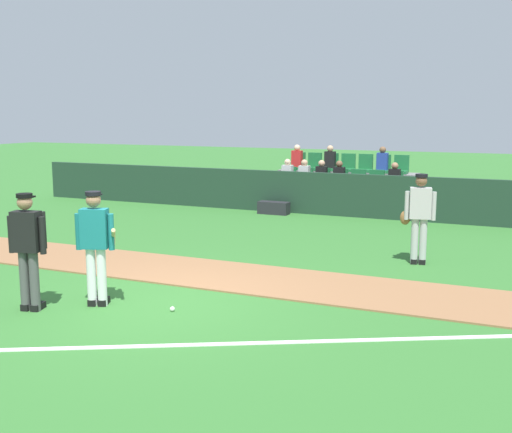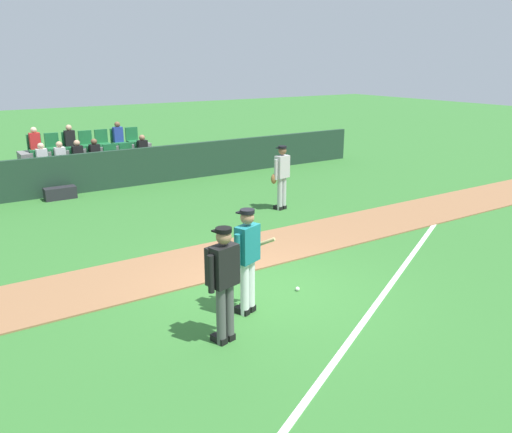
{
  "view_description": "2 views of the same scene",
  "coord_description": "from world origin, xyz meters",
  "px_view_note": "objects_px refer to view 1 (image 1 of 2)",
  "views": [
    {
      "loc": [
        5.18,
        -7.89,
        2.92
      ],
      "look_at": [
        0.95,
        1.75,
        1.15
      ],
      "focal_mm": 43.7,
      "sensor_mm": 36.0,
      "label": 1
    },
    {
      "loc": [
        -4.8,
        -6.98,
        3.98
      ],
      "look_at": [
        0.51,
        1.16,
        1.03
      ],
      "focal_mm": 36.41,
      "sensor_mm": 36.0,
      "label": 2
    }
  ],
  "objects_px": {
    "umpire_home_plate": "(28,245)",
    "equipment_bag": "(274,208)",
    "batter_teal_jersey": "(96,244)",
    "baseball": "(172,309)",
    "runner_grey_jersey": "(419,215)"
  },
  "relations": [
    {
      "from": "runner_grey_jersey",
      "to": "equipment_bag",
      "type": "distance_m",
      "value": 6.63
    },
    {
      "from": "batter_teal_jersey",
      "to": "umpire_home_plate",
      "type": "height_order",
      "value": "same"
    },
    {
      "from": "umpire_home_plate",
      "to": "baseball",
      "type": "bearing_deg",
      "value": 22.02
    },
    {
      "from": "umpire_home_plate",
      "to": "runner_grey_jersey",
      "type": "distance_m",
      "value": 7.1
    },
    {
      "from": "runner_grey_jersey",
      "to": "equipment_bag",
      "type": "bearing_deg",
      "value": 137.2
    },
    {
      "from": "batter_teal_jersey",
      "to": "equipment_bag",
      "type": "relative_size",
      "value": 1.96
    },
    {
      "from": "umpire_home_plate",
      "to": "equipment_bag",
      "type": "distance_m",
      "value": 9.75
    },
    {
      "from": "batter_teal_jersey",
      "to": "baseball",
      "type": "bearing_deg",
      "value": 9.99
    },
    {
      "from": "batter_teal_jersey",
      "to": "baseball",
      "type": "height_order",
      "value": "batter_teal_jersey"
    },
    {
      "from": "runner_grey_jersey",
      "to": "baseball",
      "type": "distance_m",
      "value": 5.35
    },
    {
      "from": "umpire_home_plate",
      "to": "equipment_bag",
      "type": "relative_size",
      "value": 1.96
    },
    {
      "from": "umpire_home_plate",
      "to": "runner_grey_jersey",
      "type": "height_order",
      "value": "same"
    },
    {
      "from": "batter_teal_jersey",
      "to": "umpire_home_plate",
      "type": "relative_size",
      "value": 1.0
    },
    {
      "from": "batter_teal_jersey",
      "to": "baseball",
      "type": "distance_m",
      "value": 1.52
    },
    {
      "from": "runner_grey_jersey",
      "to": "equipment_bag",
      "type": "relative_size",
      "value": 1.96
    }
  ]
}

